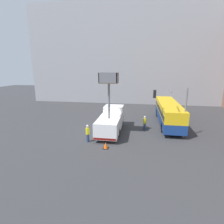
# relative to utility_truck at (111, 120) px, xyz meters

# --- Properties ---
(ground_plane) EXTENTS (120.00, 120.00, 0.00)m
(ground_plane) POSITION_rel_utility_truck_xyz_m (-0.40, 0.40, -1.54)
(ground_plane) COLOR #38383A
(building_backdrop_far) EXTENTS (44.00, 10.00, 21.97)m
(building_backdrop_far) POSITION_rel_utility_truck_xyz_m (-0.40, 24.03, 9.45)
(building_backdrop_far) COLOR #9E9EA3
(building_backdrop_far) RESTS_ON ground_plane
(utility_truck) EXTENTS (2.50, 7.31, 7.29)m
(utility_truck) POSITION_rel_utility_truck_xyz_m (0.00, 0.00, 0.00)
(utility_truck) COLOR white
(utility_truck) RESTS_ON ground_plane
(city_bus) EXTENTS (2.57, 12.35, 3.06)m
(city_bus) POSITION_rel_utility_truck_xyz_m (7.48, 4.84, 0.29)
(city_bus) COLOR navy
(city_bus) RESTS_ON ground_plane
(traffic_light_pole) EXTENTS (3.67, 3.42, 5.65)m
(traffic_light_pole) POSITION_rel_utility_truck_xyz_m (7.21, -0.30, 2.32)
(traffic_light_pole) COLOR slate
(traffic_light_pole) RESTS_ON ground_plane
(road_worker_near_truck) EXTENTS (0.38, 0.38, 1.92)m
(road_worker_near_truck) POSITION_rel_utility_truck_xyz_m (-1.94, -3.49, -0.56)
(road_worker_near_truck) COLOR navy
(road_worker_near_truck) RESTS_ON ground_plane
(road_worker_directing) EXTENTS (0.38, 0.38, 1.83)m
(road_worker_directing) POSITION_rel_utility_truck_xyz_m (4.16, 1.56, -0.62)
(road_worker_directing) COLOR navy
(road_worker_directing) RESTS_ON ground_plane
(traffic_cone_near_truck) EXTENTS (0.57, 0.57, 0.66)m
(traffic_cone_near_truck) POSITION_rel_utility_truck_xyz_m (0.29, -4.78, -1.23)
(traffic_cone_near_truck) COLOR black
(traffic_cone_near_truck) RESTS_ON ground_plane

